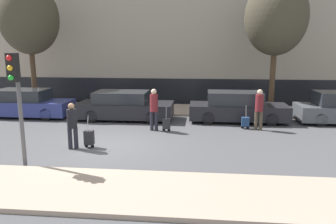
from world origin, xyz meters
The scene contains 15 objects.
ground_plane centered at (0.00, 0.00, 0.00)m, with size 80.00×80.00×0.00m, color #4C4C4F.
sidewalk_near centered at (0.00, -3.75, 0.06)m, with size 28.00×2.50×0.12m.
sidewalk_far centered at (0.00, 7.00, 0.06)m, with size 28.00×3.00×0.12m.
parked_car_0 centered at (-5.46, 4.62, 0.66)m, with size 4.56×1.80×1.41m.
parked_car_1 centered at (-0.25, 4.48, 0.65)m, with size 4.65×1.89×1.40m.
parked_car_2 centered at (5.23, 4.55, 0.67)m, with size 4.62×1.70×1.45m.
pedestrian_left centered at (-0.95, -0.40, 0.92)m, with size 0.34×0.34×1.63m.
trolley_left centered at (-0.43, -0.22, 0.37)m, with size 0.34×0.29×1.17m.
pedestrian_center centered at (1.51, 2.43, 1.03)m, with size 0.35×0.34×1.80m.
trolley_center centered at (2.06, 2.35, 0.33)m, with size 0.34×0.29×1.08m.
pedestrian_right centered at (5.98, 3.00, 1.01)m, with size 0.34×0.34×1.77m.
trolley_right centered at (5.45, 3.16, 0.31)m, with size 0.34×0.29×1.05m.
traffic_light centered at (-1.72, -2.37, 2.41)m, with size 0.28×0.47×3.37m.
bare_tree_near_crossing centered at (7.14, 6.26, 4.97)m, with size 3.11×3.11×6.77m.
bare_tree_down_street centered at (-5.78, 6.24, 5.02)m, with size 3.14×3.14×6.84m.
Camera 1 is at (3.50, -11.09, 3.53)m, focal length 35.00 mm.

